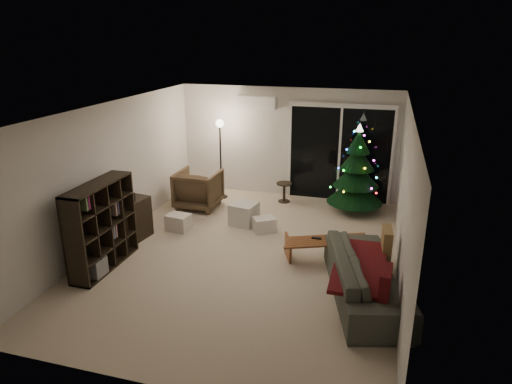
# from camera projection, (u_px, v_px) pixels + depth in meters

# --- Properties ---
(room) EXTENTS (6.50, 7.51, 2.60)m
(room) POSITION_uv_depth(u_px,v_px,m) (291.00, 176.00, 8.78)
(room) COLOR beige
(room) RESTS_ON ground
(bookshelf) EXTENTS (0.36, 1.43, 1.43)m
(bookshelf) POSITION_uv_depth(u_px,v_px,m) (92.00, 225.00, 7.29)
(bookshelf) COLOR black
(bookshelf) RESTS_ON floor
(media_cabinet) EXTENTS (0.62, 1.28, 0.77)m
(media_cabinet) POSITION_uv_depth(u_px,v_px,m) (121.00, 225.00, 8.12)
(media_cabinet) COLOR black
(media_cabinet) RESTS_ON floor
(stereo) EXTENTS (0.39, 0.46, 0.16)m
(stereo) POSITION_uv_depth(u_px,v_px,m) (119.00, 200.00, 7.97)
(stereo) COLOR black
(stereo) RESTS_ON media_cabinet
(armchair) EXTENTS (0.89, 0.92, 0.83)m
(armchair) POSITION_uv_depth(u_px,v_px,m) (198.00, 189.00, 9.89)
(armchair) COLOR #513C24
(armchair) RESTS_ON floor
(ottoman) EXTENTS (0.56, 0.56, 0.43)m
(ottoman) POSITION_uv_depth(u_px,v_px,m) (244.00, 214.00, 9.08)
(ottoman) COLOR silver
(ottoman) RESTS_ON floor
(cardboard_box_a) EXTENTS (0.48, 0.39, 0.31)m
(cardboard_box_a) POSITION_uv_depth(u_px,v_px,m) (179.00, 222.00, 8.82)
(cardboard_box_a) COLOR white
(cardboard_box_a) RESTS_ON floor
(cardboard_box_b) EXTENTS (0.50, 0.48, 0.28)m
(cardboard_box_b) POSITION_uv_depth(u_px,v_px,m) (264.00, 225.00, 8.74)
(cardboard_box_b) COLOR white
(cardboard_box_b) RESTS_ON floor
(side_table) EXTENTS (0.45, 0.45, 0.45)m
(side_table) POSITION_uv_depth(u_px,v_px,m) (284.00, 192.00, 10.28)
(side_table) COLOR black
(side_table) RESTS_ON floor
(floor_lamp) EXTENTS (0.28, 0.28, 1.76)m
(floor_lamp) POSITION_uv_depth(u_px,v_px,m) (221.00, 161.00, 10.36)
(floor_lamp) COLOR black
(floor_lamp) RESTS_ON floor
(sofa) EXTENTS (1.45, 2.45, 0.67)m
(sofa) POSITION_uv_depth(u_px,v_px,m) (366.00, 276.00, 6.50)
(sofa) COLOR #353833
(sofa) RESTS_ON floor
(sofa_throw) EXTENTS (0.72, 1.65, 0.06)m
(sofa_throw) POSITION_uv_depth(u_px,v_px,m) (360.00, 266.00, 6.47)
(sofa_throw) COLOR maroon
(sofa_throw) RESTS_ON sofa
(cushion_a) EXTENTS (0.17, 0.45, 0.44)m
(cushion_a) POSITION_uv_depth(u_px,v_px,m) (387.00, 242.00, 6.93)
(cushion_a) COLOR #95804C
(cushion_a) RESTS_ON sofa
(cushion_b) EXTENTS (0.16, 0.45, 0.44)m
(cushion_b) POSITION_uv_depth(u_px,v_px,m) (385.00, 285.00, 5.75)
(cushion_b) COLOR maroon
(cushion_b) RESTS_ON sofa
(coffee_table) EXTENTS (1.38, 0.93, 0.41)m
(coffee_table) POSITION_uv_depth(u_px,v_px,m) (325.00, 251.00, 7.53)
(coffee_table) COLOR brown
(coffee_table) RESTS_ON floor
(remote_a) EXTENTS (0.16, 0.05, 0.02)m
(remote_a) POSITION_uv_depth(u_px,v_px,m) (317.00, 238.00, 7.49)
(remote_a) COLOR black
(remote_a) RESTS_ON coffee_table
(remote_b) EXTENTS (0.16, 0.09, 0.02)m
(remote_b) POSITION_uv_depth(u_px,v_px,m) (332.00, 239.00, 7.47)
(remote_b) COLOR slate
(remote_b) RESTS_ON coffee_table
(christmas_tree) EXTENTS (1.54, 1.54, 1.90)m
(christmas_tree) POSITION_uv_depth(u_px,v_px,m) (357.00, 169.00, 9.48)
(christmas_tree) COLOR #0C3F17
(christmas_tree) RESTS_ON floor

